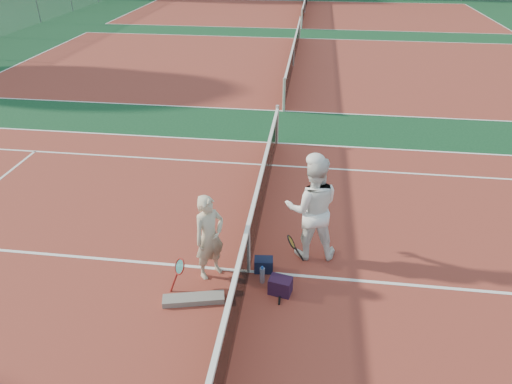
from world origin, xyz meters
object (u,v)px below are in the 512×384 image
Objects in this scene: net_main at (249,248)px; sports_bag_purple at (280,286)px; player_b at (312,208)px; racket_spare at (281,285)px; sports_bag_navy at (264,265)px; water_bottle at (262,275)px; player_a at (209,237)px; racket_red at (180,274)px; racket_black_held at (291,249)px.

sports_bag_purple is (0.59, -0.46, -0.36)m from net_main.
player_b is 1.43m from racket_spare.
sports_bag_navy is at bearing 123.02° from sports_bag_purple.
water_bottle is at bearing -42.34° from net_main.
water_bottle is at bearing -54.75° from player_a.
player_a is 4.29× the size of sports_bag_purple.
racket_red is at bearing 96.57° from racket_spare.
player_a is 0.77m from racket_red.
net_main is 18.30× the size of racket_spare.
sports_bag_purple reaches higher than sports_bag_navy.
player_b reaches higher than sports_bag_purple.
racket_spare is (1.22, -0.15, -0.77)m from player_a.
racket_black_held is at bearing 29.59° from net_main.
sports_bag_navy is 1.08× the size of water_bottle.
racket_black_held is at bearing 36.85° from sports_bag_navy.
racket_black_held is (0.71, 0.40, -0.24)m from net_main.
player_b is (1.03, 0.66, 0.48)m from net_main.
player_b is 1.45m from water_bottle.
racket_red is 2.01m from racket_black_held.
sports_bag_purple is (-0.12, -0.86, -0.12)m from racket_black_held.
net_main reaches higher than sports_bag_navy.
sports_bag_purple is 0.39m from water_bottle.
net_main is 33.81× the size of sports_bag_navy.
racket_spare is at bearing 74.24° from racket_black_held.
racket_black_held is 1.47× the size of sports_bag_purple.
player_b is 3.69× the size of racket_black_held.
sports_bag_navy is at bearing 13.71° from net_main.
player_b is at bearing -146.93° from racket_black_held.
player_b is 0.83m from racket_black_held.
racket_spare is at bearing 58.39° from player_b.
racket_black_held is at bearing -11.87° from racket_spare.
sports_bag_navy is at bearing -21.81° from racket_red.
net_main is at bearing 137.66° from water_bottle.
racket_black_held is 0.89× the size of racket_spare.
player_a is at bearing 81.39° from racket_spare.
net_main is 30.12× the size of sports_bag_purple.
sports_bag_purple is at bearing -37.65° from net_main.
net_main is at bearing 24.11° from racket_black_held.
racket_black_held is at bearing -18.11° from racket_red.
player_b is at bearing -16.19° from racket_red.
sports_bag_purple is (-0.44, -1.12, -0.84)m from player_b.
player_b is at bearing 37.57° from sports_bag_navy.
player_a is at bearing -167.81° from sports_bag_navy.
sports_bag_navy is (-0.45, -0.34, -0.14)m from racket_black_held.
net_main is 7.02× the size of player_a.
net_main is 5.55× the size of player_b.
player_b is 5.43× the size of sports_bag_purple.
racket_spare is 1.85× the size of sports_bag_navy.
racket_spare is 0.49m from sports_bag_navy.
racket_black_held is at bearing 82.23° from sports_bag_purple.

